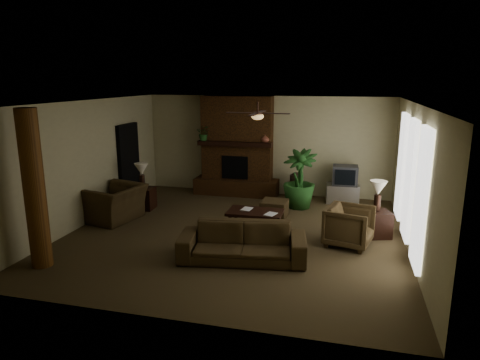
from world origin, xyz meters
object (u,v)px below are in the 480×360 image
(sofa, at_px, (242,237))
(floor_vase, at_px, (296,184))
(tv_stand, at_px, (342,193))
(floor_plant, at_px, (299,191))
(side_table_right, at_px, (377,224))
(log_column, at_px, (34,190))
(armchair_right, at_px, (349,224))
(lamp_right, at_px, (378,190))
(coffee_table, at_px, (255,213))
(side_table_left, at_px, (144,198))
(lamp_left, at_px, (142,171))
(ottoman, at_px, (274,209))
(armchair_left, at_px, (114,197))

(sofa, distance_m, floor_vase, 4.32)
(tv_stand, distance_m, floor_vase, 1.27)
(floor_plant, bearing_deg, tv_stand, 33.60)
(floor_plant, xyz_separation_m, side_table_right, (1.85, -1.71, -0.15))
(log_column, bearing_deg, armchair_right, 23.55)
(floor_vase, distance_m, lamp_right, 3.16)
(log_column, xyz_separation_m, coffee_table, (3.31, 2.75, -1.03))
(side_table_left, distance_m, lamp_right, 5.73)
(tv_stand, relative_size, lamp_left, 1.31)
(lamp_left, height_order, side_table_right, lamp_left)
(coffee_table, distance_m, ottoman, 1.06)
(armchair_right, xyz_separation_m, tv_stand, (-0.18, 3.10, -0.19))
(sofa, relative_size, coffee_table, 1.92)
(floor_plant, relative_size, lamp_left, 2.33)
(coffee_table, bearing_deg, side_table_right, 5.14)
(armchair_right, height_order, floor_vase, armchair_right)
(ottoman, relative_size, floor_plant, 0.40)
(floor_plant, distance_m, side_table_left, 4.00)
(tv_stand, distance_m, side_table_right, 2.55)
(armchair_right, relative_size, side_table_right, 1.60)
(tv_stand, distance_m, floor_plant, 1.32)
(side_table_left, bearing_deg, sofa, -37.75)
(floor_plant, relative_size, lamp_right, 2.33)
(side_table_left, bearing_deg, floor_vase, 26.25)
(floor_vase, bearing_deg, side_table_left, -153.75)
(side_table_left, xyz_separation_m, lamp_left, (-0.01, -0.04, 0.73))
(armchair_right, xyz_separation_m, floor_plant, (-1.27, 2.38, -0.02))
(side_table_right, bearing_deg, tv_stand, 107.31)
(lamp_left, bearing_deg, armchair_left, -104.71)
(coffee_table, bearing_deg, armchair_left, -177.48)
(log_column, xyz_separation_m, side_table_left, (0.21, 3.60, -1.12))
(sofa, xyz_separation_m, ottoman, (0.15, 2.65, -0.25))
(armchair_left, height_order, coffee_table, armchair_left)
(lamp_left, height_order, lamp_right, same)
(ottoman, bearing_deg, tv_stand, 46.41)
(sofa, distance_m, armchair_right, 2.25)
(floor_vase, xyz_separation_m, side_table_left, (-3.67, -1.81, -0.16))
(sofa, distance_m, ottoman, 2.67)
(lamp_left, bearing_deg, coffee_table, -14.48)
(log_column, bearing_deg, floor_vase, 54.33)
(log_column, height_order, floor_plant, log_column)
(armchair_left, xyz_separation_m, floor_vase, (3.93, 2.80, -0.12))
(lamp_right, bearing_deg, tv_stand, 106.83)
(side_table_right, relative_size, lamp_right, 0.85)
(ottoman, distance_m, lamp_left, 3.46)
(sofa, xyz_separation_m, armchair_left, (-3.47, 1.49, 0.10))
(sofa, xyz_separation_m, side_table_right, (2.48, 1.87, -0.18))
(tv_stand, relative_size, side_table_left, 1.55)
(sofa, bearing_deg, floor_plant, 71.33)
(floor_vase, xyz_separation_m, side_table_right, (2.02, -2.42, -0.16))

